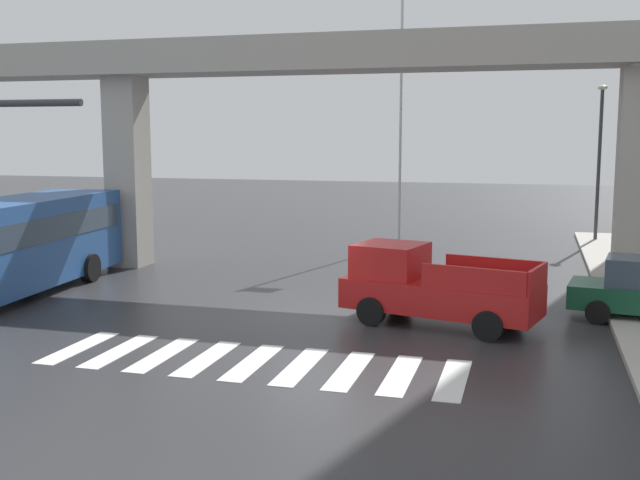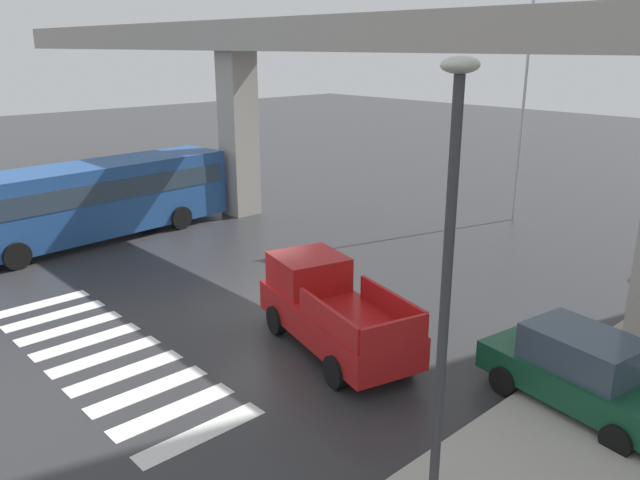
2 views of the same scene
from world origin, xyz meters
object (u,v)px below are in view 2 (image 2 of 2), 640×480
at_px(pickup_truck, 330,309).
at_px(city_bus, 96,196).
at_px(street_lamp_near_corner, 449,245).
at_px(sedan_dark_green, 583,372).
at_px(flagpole, 530,60).

xyz_separation_m(pickup_truck, city_bus, (-12.96, -0.34, 0.73)).
bearing_deg(street_lamp_near_corner, sedan_dark_green, 86.11).
distance_m(sedan_dark_green, street_lamp_near_corner, 5.91).
xyz_separation_m(city_bus, flagpole, (9.76, 14.59, 5.05)).
xyz_separation_m(street_lamp_near_corner, flagpole, (-8.61, 16.99, 2.22)).
distance_m(street_lamp_near_corner, flagpole, 19.18).
bearing_deg(street_lamp_near_corner, city_bus, 172.54).
bearing_deg(pickup_truck, sedan_dark_green, 17.92).
bearing_deg(flagpole, street_lamp_near_corner, -63.13).
distance_m(pickup_truck, city_bus, 12.98).
distance_m(pickup_truck, street_lamp_near_corner, 7.04).
height_order(city_bus, flagpole, flagpole).
bearing_deg(sedan_dark_green, city_bus, -173.31).
height_order(street_lamp_near_corner, flagpole, flagpole).
relative_size(pickup_truck, sedan_dark_green, 1.20).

